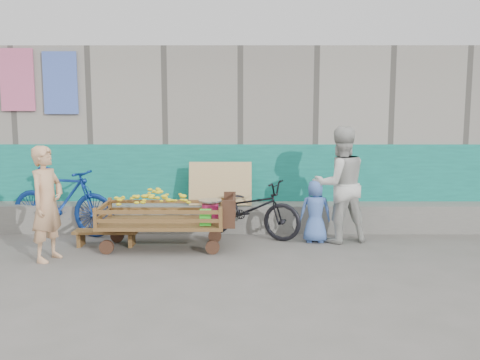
{
  "coord_description": "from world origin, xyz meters",
  "views": [
    {
      "loc": [
        0.64,
        -6.22,
        2.03
      ],
      "look_at": [
        0.62,
        1.2,
        1.0
      ],
      "focal_mm": 40.0,
      "sensor_mm": 36.0,
      "label": 1
    }
  ],
  "objects_px": {
    "woman": "(340,185)",
    "bicycle_blue": "(62,201)",
    "bicycle_dark": "(248,209)",
    "vendor_man": "(47,204)",
    "child": "(315,211)",
    "bench": "(106,234)",
    "banana_cart": "(160,210)"
  },
  "relations": [
    {
      "from": "banana_cart",
      "to": "child",
      "type": "xyz_separation_m",
      "value": [
        2.27,
        0.35,
        -0.08
      ]
    },
    {
      "from": "bicycle_dark",
      "to": "child",
      "type": "bearing_deg",
      "value": -83.01
    },
    {
      "from": "child",
      "to": "bicycle_blue",
      "type": "bearing_deg",
      "value": -5.08
    },
    {
      "from": "vendor_man",
      "to": "child",
      "type": "relative_size",
      "value": 1.61
    },
    {
      "from": "bicycle_dark",
      "to": "banana_cart",
      "type": "bearing_deg",
      "value": 140.1
    },
    {
      "from": "banana_cart",
      "to": "child",
      "type": "distance_m",
      "value": 2.3
    },
    {
      "from": "banana_cart",
      "to": "woman",
      "type": "distance_m",
      "value": 2.68
    },
    {
      "from": "vendor_man",
      "to": "bicycle_blue",
      "type": "height_order",
      "value": "vendor_man"
    },
    {
      "from": "banana_cart",
      "to": "bench",
      "type": "bearing_deg",
      "value": 171.61
    },
    {
      "from": "bicycle_blue",
      "to": "bench",
      "type": "bearing_deg",
      "value": -112.6
    },
    {
      "from": "woman",
      "to": "bicycle_dark",
      "type": "height_order",
      "value": "woman"
    },
    {
      "from": "vendor_man",
      "to": "child",
      "type": "bearing_deg",
      "value": -57.7
    },
    {
      "from": "banana_cart",
      "to": "bicycle_dark",
      "type": "height_order",
      "value": "bicycle_dark"
    },
    {
      "from": "bench",
      "to": "bicycle_blue",
      "type": "distance_m",
      "value": 1.13
    },
    {
      "from": "vendor_man",
      "to": "child",
      "type": "xyz_separation_m",
      "value": [
        3.66,
        0.95,
        -0.29
      ]
    },
    {
      "from": "woman",
      "to": "bicycle_blue",
      "type": "distance_m",
      "value": 4.32
    },
    {
      "from": "banana_cart",
      "to": "bicycle_blue",
      "type": "xyz_separation_m",
      "value": [
        -1.66,
        0.78,
        -0.01
      ]
    },
    {
      "from": "woman",
      "to": "child",
      "type": "bearing_deg",
      "value": -6.12
    },
    {
      "from": "bench",
      "to": "child",
      "type": "relative_size",
      "value": 0.98
    },
    {
      "from": "woman",
      "to": "bicycle_dark",
      "type": "relative_size",
      "value": 1.01
    },
    {
      "from": "bicycle_blue",
      "to": "bicycle_dark",
      "type": "bearing_deg",
      "value": -77.35
    },
    {
      "from": "child",
      "to": "banana_cart",
      "type": "bearing_deg",
      "value": 9.89
    },
    {
      "from": "child",
      "to": "bicycle_dark",
      "type": "xyz_separation_m",
      "value": [
        -1.01,
        0.29,
        -0.02
      ]
    },
    {
      "from": "woman",
      "to": "child",
      "type": "height_order",
      "value": "woman"
    },
    {
      "from": "banana_cart",
      "to": "bicycle_blue",
      "type": "distance_m",
      "value": 1.83
    },
    {
      "from": "vendor_man",
      "to": "bicycle_blue",
      "type": "relative_size",
      "value": 0.84
    },
    {
      "from": "bench",
      "to": "woman",
      "type": "relative_size",
      "value": 0.54
    },
    {
      "from": "woman",
      "to": "bicycle_dark",
      "type": "bearing_deg",
      "value": -23.37
    },
    {
      "from": "banana_cart",
      "to": "bicycle_dark",
      "type": "distance_m",
      "value": 1.42
    },
    {
      "from": "banana_cart",
      "to": "bench",
      "type": "xyz_separation_m",
      "value": [
        -0.81,
        0.12,
        -0.39
      ]
    },
    {
      "from": "bicycle_dark",
      "to": "vendor_man",
      "type": "bearing_deg",
      "value": 138.36
    },
    {
      "from": "bicycle_dark",
      "to": "bench",
      "type": "bearing_deg",
      "value": 127.29
    }
  ]
}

